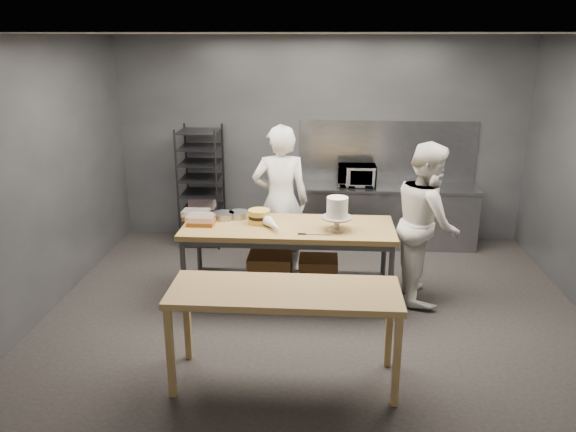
% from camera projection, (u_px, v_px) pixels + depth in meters
% --- Properties ---
extents(ground, '(6.00, 6.00, 0.00)m').
position_uv_depth(ground, '(315.00, 309.00, 6.40)').
color(ground, black).
rests_on(ground, ground).
extents(back_wall, '(6.00, 0.04, 3.00)m').
position_uv_depth(back_wall, '(320.00, 140.00, 8.32)').
color(back_wall, '#4C4F54').
rests_on(back_wall, ground).
extents(work_table, '(2.40, 0.90, 0.92)m').
position_uv_depth(work_table, '(289.00, 254.00, 6.49)').
color(work_table, olive).
rests_on(work_table, ground).
extents(near_counter, '(2.00, 0.70, 0.90)m').
position_uv_depth(near_counter, '(285.00, 299.00, 4.85)').
color(near_counter, '#A17842').
rests_on(near_counter, ground).
extents(back_counter, '(2.60, 0.60, 0.90)m').
position_uv_depth(back_counter, '(386.00, 215.00, 8.27)').
color(back_counter, slate).
rests_on(back_counter, ground).
extents(splashback_panel, '(2.60, 0.02, 0.90)m').
position_uv_depth(splashback_panel, '(387.00, 151.00, 8.28)').
color(splashback_panel, slate).
rests_on(splashback_panel, back_counter).
extents(speed_rack, '(0.61, 0.66, 1.75)m').
position_uv_depth(speed_rack, '(202.00, 187.00, 8.25)').
color(speed_rack, black).
rests_on(speed_rack, ground).
extents(chef_behind, '(0.75, 0.52, 1.96)m').
position_uv_depth(chef_behind, '(281.00, 201.00, 7.10)').
color(chef_behind, white).
rests_on(chef_behind, ground).
extents(chef_right, '(0.73, 0.92, 1.87)m').
position_uv_depth(chef_right, '(427.00, 222.00, 6.45)').
color(chef_right, white).
rests_on(chef_right, ground).
extents(microwave, '(0.54, 0.37, 0.30)m').
position_uv_depth(microwave, '(357.00, 176.00, 8.12)').
color(microwave, black).
rests_on(microwave, back_counter).
extents(frosted_cake_stand, '(0.34, 0.34, 0.38)m').
position_uv_depth(frosted_cake_stand, '(337.00, 210.00, 6.16)').
color(frosted_cake_stand, '#B4A790').
rests_on(frosted_cake_stand, work_table).
extents(layer_cake, '(0.25, 0.25, 0.16)m').
position_uv_depth(layer_cake, '(259.00, 216.00, 6.44)').
color(layer_cake, '#DEC646').
rests_on(layer_cake, work_table).
extents(cake_pans, '(0.42, 0.30, 0.07)m').
position_uv_depth(cake_pans, '(231.00, 215.00, 6.63)').
color(cake_pans, gray).
rests_on(cake_pans, work_table).
extents(piping_bag, '(0.28, 0.39, 0.12)m').
position_uv_depth(piping_bag, '(274.00, 225.00, 6.20)').
color(piping_bag, silver).
rests_on(piping_bag, work_table).
extents(offset_spatula, '(0.36, 0.02, 0.02)m').
position_uv_depth(offset_spatula, '(310.00, 234.00, 6.09)').
color(offset_spatula, slate).
rests_on(offset_spatula, work_table).
extents(pastry_clamshells, '(0.41, 0.42, 0.11)m').
position_uv_depth(pastry_clamshells, '(198.00, 217.00, 6.49)').
color(pastry_clamshells, '#A86B21').
rests_on(pastry_clamshells, work_table).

